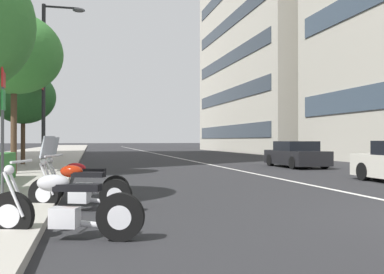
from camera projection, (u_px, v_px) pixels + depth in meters
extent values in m
cube|color=#A39E93|center=(26.00, 157.00, 33.84)|extent=(160.00, 8.42, 0.15)
cube|color=silver|center=(161.00, 155.00, 41.35)|extent=(110.00, 0.16, 0.01)
cylinder|color=black|center=(10.00, 215.00, 6.07)|extent=(0.32, 0.67, 0.67)
cylinder|color=silver|center=(10.00, 215.00, 6.07)|extent=(0.23, 0.36, 0.33)
cylinder|color=black|center=(120.00, 217.00, 5.95)|extent=(0.32, 0.67, 0.67)
cylinder|color=silver|center=(120.00, 217.00, 5.95)|extent=(0.23, 0.36, 0.33)
cube|color=silver|center=(65.00, 217.00, 6.01)|extent=(0.36, 0.44, 0.28)
cube|color=black|center=(77.00, 188.00, 6.00)|extent=(0.40, 0.68, 0.10)
ellipsoid|color=#B2B2B7|center=(53.00, 183.00, 6.02)|extent=(0.37, 0.51, 0.24)
cylinder|color=silver|center=(13.00, 194.00, 5.99)|extent=(0.14, 0.32, 0.64)
cylinder|color=silver|center=(18.00, 193.00, 6.13)|extent=(0.14, 0.32, 0.64)
cylinder|color=silver|center=(21.00, 161.00, 6.06)|extent=(0.58, 0.22, 0.04)
sphere|color=silver|center=(9.00, 170.00, 6.07)|extent=(0.14, 0.14, 0.14)
cylinder|color=silver|center=(88.00, 224.00, 6.12)|extent=(0.29, 0.68, 0.16)
cylinder|color=black|center=(44.00, 194.00, 8.57)|extent=(0.35, 0.64, 0.64)
cylinder|color=silver|center=(44.00, 194.00, 8.57)|extent=(0.24, 0.34, 0.32)
cylinder|color=black|center=(116.00, 196.00, 8.35)|extent=(0.35, 0.64, 0.64)
cylinder|color=silver|center=(116.00, 196.00, 8.35)|extent=(0.24, 0.34, 0.32)
cube|color=silver|center=(80.00, 196.00, 8.46)|extent=(0.38, 0.45, 0.28)
cube|color=black|center=(88.00, 175.00, 8.44)|extent=(0.44, 0.68, 0.10)
ellipsoid|color=#991E0A|center=(71.00, 171.00, 8.49)|extent=(0.39, 0.52, 0.24)
cylinder|color=silver|center=(47.00, 179.00, 8.49)|extent=(0.16, 0.31, 0.64)
cylinder|color=silver|center=(50.00, 178.00, 8.63)|extent=(0.16, 0.31, 0.64)
cylinder|color=silver|center=(52.00, 156.00, 8.55)|extent=(0.57, 0.26, 0.04)
sphere|color=silver|center=(44.00, 162.00, 8.58)|extent=(0.14, 0.14, 0.14)
cube|color=#B2BCC6|center=(47.00, 147.00, 8.57)|extent=(0.45, 0.28, 0.44)
cylinder|color=silver|center=(96.00, 201.00, 8.56)|extent=(0.34, 0.67, 0.16)
cylinder|color=black|center=(51.00, 188.00, 9.72)|extent=(0.30, 0.62, 0.61)
cylinder|color=silver|center=(51.00, 188.00, 9.72)|extent=(0.22, 0.33, 0.30)
cylinder|color=black|center=(116.00, 189.00, 9.61)|extent=(0.30, 0.62, 0.61)
cylinder|color=silver|center=(116.00, 189.00, 9.61)|extent=(0.22, 0.33, 0.30)
cube|color=silver|center=(83.00, 189.00, 9.66)|extent=(0.36, 0.44, 0.28)
cube|color=black|center=(91.00, 171.00, 9.65)|extent=(0.40, 0.68, 0.10)
ellipsoid|color=#AD1116|center=(76.00, 168.00, 9.68)|extent=(0.37, 0.51, 0.24)
cylinder|color=silver|center=(53.00, 175.00, 9.65)|extent=(0.14, 0.32, 0.64)
cylinder|color=silver|center=(55.00, 175.00, 9.78)|extent=(0.14, 0.32, 0.64)
cylinder|color=silver|center=(58.00, 155.00, 9.71)|extent=(0.58, 0.21, 0.04)
sphere|color=silver|center=(50.00, 160.00, 9.72)|extent=(0.14, 0.14, 0.14)
cube|color=#B2BCC6|center=(53.00, 147.00, 9.72)|extent=(0.46, 0.25, 0.44)
cylinder|color=silver|center=(97.00, 193.00, 9.78)|extent=(0.29, 0.68, 0.16)
cylinder|color=black|center=(364.00, 171.00, 14.88)|extent=(0.63, 0.24, 0.62)
cube|color=black|center=(296.00, 157.00, 22.13)|extent=(4.16, 1.81, 0.71)
cube|color=black|center=(296.00, 146.00, 22.14)|extent=(2.01, 1.66, 0.48)
cylinder|color=black|center=(271.00, 160.00, 23.28)|extent=(0.62, 0.22, 0.62)
cylinder|color=black|center=(298.00, 160.00, 23.64)|extent=(0.62, 0.22, 0.62)
cylinder|color=black|center=(293.00, 163.00, 20.61)|extent=(0.62, 0.22, 0.62)
cylinder|color=black|center=(324.00, 162.00, 20.97)|extent=(0.62, 0.22, 0.62)
cylinder|color=#47494C|center=(2.00, 134.00, 8.49)|extent=(0.06, 0.06, 2.74)
cube|color=red|center=(3.00, 77.00, 8.51)|extent=(0.32, 0.02, 0.40)
cube|color=#1E8C33|center=(3.00, 100.00, 8.50)|extent=(0.32, 0.02, 0.40)
cylinder|color=#232326|center=(44.00, 85.00, 20.65)|extent=(0.18, 0.18, 7.77)
cylinder|color=#232326|center=(61.00, 7.00, 20.86)|extent=(0.10, 1.63, 0.10)
ellipsoid|color=slate|center=(79.00, 10.00, 21.05)|extent=(0.44, 0.60, 0.20)
cube|color=#B21E23|center=(43.00, 78.00, 20.31)|extent=(0.56, 0.03, 1.10)
cube|color=#B21E23|center=(44.00, 80.00, 20.99)|extent=(0.56, 0.03, 1.10)
cylinder|color=#473323|center=(14.00, 131.00, 16.03)|extent=(0.22, 0.22, 3.14)
ellipsoid|color=#387A33|center=(14.00, 53.00, 16.05)|extent=(3.55, 3.55, 3.02)
cylinder|color=#473323|center=(23.00, 142.00, 22.37)|extent=(0.22, 0.22, 2.26)
ellipsoid|color=#265B28|center=(23.00, 97.00, 22.39)|extent=(3.29, 3.29, 2.80)
cube|color=#B7B2A3|center=(283.00, 29.00, 52.78)|extent=(27.54, 14.04, 29.96)
cube|color=#2D3842|center=(228.00, 132.00, 51.06)|extent=(24.78, 0.08, 1.50)
cube|color=#2D3842|center=(228.00, 95.00, 51.10)|extent=(24.78, 0.08, 1.50)
cube|color=#2D3842|center=(228.00, 59.00, 51.13)|extent=(24.78, 0.08, 1.50)
cube|color=#2D3842|center=(228.00, 23.00, 51.16)|extent=(24.78, 0.08, 1.50)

